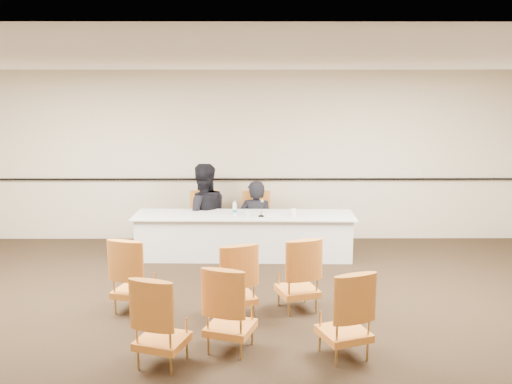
# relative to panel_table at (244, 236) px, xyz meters

# --- Properties ---
(floor) EXTENTS (10.00, 10.00, 0.00)m
(floor) POSITION_rel_panel_table_xyz_m (-0.10, -2.89, -0.35)
(floor) COLOR black
(floor) RESTS_ON ground
(ceiling) EXTENTS (10.00, 10.00, 0.00)m
(ceiling) POSITION_rel_panel_table_xyz_m (-0.10, -2.89, 2.65)
(ceiling) COLOR white
(ceiling) RESTS_ON ground
(wall_back) EXTENTS (10.00, 0.04, 3.00)m
(wall_back) POSITION_rel_panel_table_xyz_m (-0.10, 1.11, 1.15)
(wall_back) COLOR beige
(wall_back) RESTS_ON ground
(wall_rail) EXTENTS (9.80, 0.04, 0.03)m
(wall_rail) POSITION_rel_panel_table_xyz_m (-0.10, 1.07, 0.75)
(wall_rail) COLOR black
(wall_rail) RESTS_ON wall_back
(panel_table) EXTENTS (3.54, 0.89, 0.71)m
(panel_table) POSITION_rel_panel_table_xyz_m (0.00, 0.00, 0.00)
(panel_table) COLOR silver
(panel_table) RESTS_ON ground
(panelist_main) EXTENTS (0.67, 0.50, 1.68)m
(panelist_main) POSITION_rel_panel_table_xyz_m (0.20, 0.53, -0.02)
(panelist_main) COLOR black
(panelist_main) RESTS_ON ground
(panelist_main_chair) EXTENTS (0.51, 0.51, 0.95)m
(panelist_main_chair) POSITION_rel_panel_table_xyz_m (0.20, 0.53, 0.12)
(panelist_main_chair) COLOR orange
(panelist_main_chair) RESTS_ON ground
(panelist_second) EXTENTS (1.06, 0.92, 1.88)m
(panelist_second) POSITION_rel_panel_table_xyz_m (-0.71, 0.55, 0.16)
(panelist_second) COLOR black
(panelist_second) RESTS_ON ground
(panelist_second_chair) EXTENTS (0.51, 0.51, 0.95)m
(panelist_second_chair) POSITION_rel_panel_table_xyz_m (-0.71, 0.55, 0.12)
(panelist_second_chair) COLOR orange
(panelist_second_chair) RESTS_ON ground
(papers) EXTENTS (0.34, 0.27, 0.00)m
(papers) POSITION_rel_panel_table_xyz_m (0.42, -0.03, 0.35)
(papers) COLOR white
(papers) RESTS_ON panel_table
(microphone) EXTENTS (0.11, 0.19, 0.26)m
(microphone) POSITION_rel_panel_table_xyz_m (0.27, -0.14, 0.48)
(microphone) COLOR black
(microphone) RESTS_ON panel_table
(water_bottle) EXTENTS (0.07, 0.07, 0.22)m
(water_bottle) POSITION_rel_panel_table_xyz_m (-0.15, -0.01, 0.46)
(water_bottle) COLOR teal
(water_bottle) RESTS_ON panel_table
(drinking_glass) EXTENTS (0.06, 0.06, 0.10)m
(drinking_glass) POSITION_rel_panel_table_xyz_m (0.06, -0.12, 0.40)
(drinking_glass) COLOR silver
(drinking_glass) RESTS_ON panel_table
(coffee_cup) EXTENTS (0.08, 0.08, 0.12)m
(coffee_cup) POSITION_rel_panel_table_xyz_m (0.78, -0.12, 0.41)
(coffee_cup) COLOR white
(coffee_cup) RESTS_ON panel_table
(aud_chair_front_left) EXTENTS (0.62, 0.62, 0.95)m
(aud_chair_front_left) POSITION_rel_panel_table_xyz_m (-1.31, -2.20, 0.12)
(aud_chair_front_left) COLOR orange
(aud_chair_front_left) RESTS_ON ground
(aud_chair_front_mid) EXTENTS (0.64, 0.64, 0.95)m
(aud_chair_front_mid) POSITION_rel_panel_table_xyz_m (-0.08, -2.40, 0.12)
(aud_chair_front_mid) COLOR orange
(aud_chair_front_mid) RESTS_ON ground
(aud_chair_front_right) EXTENTS (0.63, 0.63, 0.95)m
(aud_chair_front_right) POSITION_rel_panel_table_xyz_m (0.70, -2.18, 0.12)
(aud_chair_front_right) COLOR orange
(aud_chair_front_right) RESTS_ON ground
(aud_chair_back_left) EXTENTS (0.63, 0.63, 0.95)m
(aud_chair_back_left) POSITION_rel_panel_table_xyz_m (-0.76, -3.57, 0.12)
(aud_chair_back_left) COLOR orange
(aud_chair_back_left) RESTS_ON ground
(aud_chair_back_mid) EXTENTS (0.63, 0.63, 0.95)m
(aud_chair_back_mid) POSITION_rel_panel_table_xyz_m (-0.09, -3.26, 0.12)
(aud_chair_back_mid) COLOR orange
(aud_chair_back_mid) RESTS_ON ground
(aud_chair_back_right) EXTENTS (0.64, 0.64, 0.95)m
(aud_chair_back_right) POSITION_rel_panel_table_xyz_m (1.08, -3.40, 0.12)
(aud_chair_back_right) COLOR orange
(aud_chair_back_right) RESTS_ON ground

